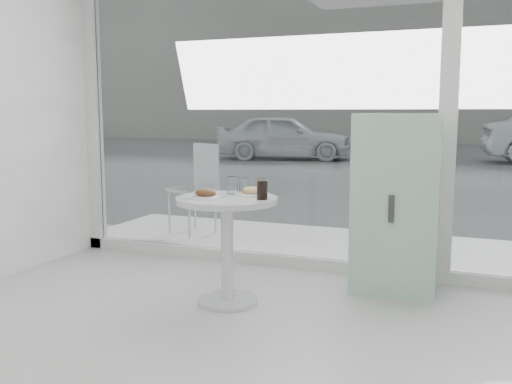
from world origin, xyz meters
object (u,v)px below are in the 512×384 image
at_px(mint_cabinet, 396,204).
at_px(cola_glass, 262,190).
at_px(plate_fritter, 206,195).
at_px(plate_donut, 252,192).
at_px(patio_chair, 198,182).
at_px(car_white, 284,137).
at_px(main_table, 227,228).
at_px(water_tumbler_b, 244,186).
at_px(water_tumbler_a, 233,186).

height_order(mint_cabinet, cola_glass, mint_cabinet).
xyz_separation_m(plate_fritter, plate_donut, (0.24, 0.28, -0.01)).
bearing_deg(patio_chair, car_white, 128.02).
distance_m(main_table, mint_cabinet, 1.29).
relative_size(car_white, water_tumbler_b, 33.78).
xyz_separation_m(plate_donut, cola_glass, (0.14, -0.18, 0.05)).
relative_size(mint_cabinet, plate_donut, 5.65).
bearing_deg(plate_fritter, water_tumbler_a, 74.65).
height_order(patio_chair, plate_fritter, patio_chair).
bearing_deg(patio_chair, cola_glass, -27.67).
distance_m(plate_fritter, water_tumbler_b, 0.36).
xyz_separation_m(main_table, water_tumbler_b, (0.03, 0.23, 0.27)).
distance_m(car_white, water_tumbler_a, 12.49).
relative_size(main_table, patio_chair, 0.79).
distance_m(patio_chair, plate_donut, 2.19).
distance_m(patio_chair, plate_fritter, 2.29).
distance_m(patio_chair, water_tumbler_a, 2.09).
relative_size(mint_cabinet, patio_chair, 1.39).
bearing_deg(mint_cabinet, water_tumbler_a, -156.90).
distance_m(car_white, plate_donut, 12.55).
bearing_deg(water_tumbler_b, plate_fritter, -113.78).
relative_size(plate_donut, cola_glass, 1.68).
height_order(mint_cabinet, water_tumbler_a, mint_cabinet).
bearing_deg(main_table, plate_fritter, -139.38).
relative_size(car_white, cola_glass, 27.11).
bearing_deg(main_table, mint_cabinet, 33.40).
relative_size(plate_fritter, water_tumbler_a, 1.88).
xyz_separation_m(mint_cabinet, water_tumbler_b, (-1.04, -0.47, 0.14)).
distance_m(main_table, patio_chair, 2.25).
bearing_deg(water_tumbler_b, cola_glass, -44.61).
relative_size(mint_cabinet, car_white, 0.35).
xyz_separation_m(patio_chair, water_tumbler_b, (1.24, -1.67, 0.22)).
relative_size(plate_donut, water_tumbler_b, 2.09).
distance_m(water_tumbler_a, water_tumbler_b, 0.08).
bearing_deg(plate_donut, water_tumbler_a, 176.43).
height_order(plate_fritter, water_tumbler_b, water_tumbler_b).
xyz_separation_m(mint_cabinet, cola_glass, (-0.81, -0.71, 0.16)).
xyz_separation_m(car_white, water_tumbler_a, (3.66, -11.95, 0.17)).
bearing_deg(plate_fritter, main_table, 40.62).
height_order(mint_cabinet, patio_chair, mint_cabinet).
relative_size(plate_fritter, cola_glass, 1.68).
bearing_deg(cola_glass, water_tumbler_a, 148.64).
distance_m(plate_fritter, cola_glass, 0.40).
height_order(main_table, plate_donut, plate_donut).
bearing_deg(cola_glass, main_table, -179.83).
distance_m(mint_cabinet, plate_donut, 1.10).
bearing_deg(main_table, car_white, 106.93).
relative_size(mint_cabinet, water_tumbler_b, 11.83).
xyz_separation_m(plate_fritter, water_tumbler_a, (0.08, 0.29, 0.03)).
bearing_deg(car_white, patio_chair, -179.79).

